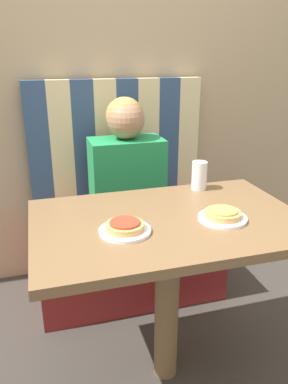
{
  "coord_description": "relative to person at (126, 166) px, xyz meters",
  "views": [
    {
      "loc": [
        -0.45,
        -1.21,
        1.34
      ],
      "look_at": [
        0.0,
        0.34,
        0.74
      ],
      "focal_mm": 35.0,
      "sensor_mm": 36.0,
      "label": 1
    }
  ],
  "objects": [
    {
      "name": "ground_plane",
      "position": [
        0.0,
        -0.68,
        -0.76
      ],
      "size": [
        12.0,
        12.0,
        0.0
      ],
      "primitive_type": "plane",
      "color": "#38332D"
    },
    {
      "name": "wall_back",
      "position": [
        0.0,
        0.33,
        0.54
      ],
      "size": [
        7.0,
        0.05,
        2.6
      ],
      "color": "tan",
      "rests_on": "ground_plane"
    },
    {
      "name": "booth_seat",
      "position": [
        0.0,
        -0.0,
        -0.55
      ],
      "size": [
        1.02,
        0.56,
        0.43
      ],
      "color": "maroon",
      "rests_on": "ground_plane"
    },
    {
      "name": "booth_backrest",
      "position": [
        0.0,
        0.24,
        0.05
      ],
      "size": [
        1.02,
        0.06,
        0.77
      ],
      "color": "navy",
      "rests_on": "booth_seat"
    },
    {
      "name": "dining_table",
      "position": [
        0.0,
        -0.68,
        -0.11
      ],
      "size": [
        1.02,
        0.67,
        0.75
      ],
      "color": "brown",
      "rests_on": "ground_plane"
    },
    {
      "name": "person",
      "position": [
        0.0,
        0.0,
        0.0
      ],
      "size": [
        0.39,
        0.24,
        0.7
      ],
      "color": "#1E8447",
      "rests_on": "booth_seat"
    },
    {
      "name": "plate_left",
      "position": [
        -0.19,
        -0.75,
        -0.0
      ],
      "size": [
        0.18,
        0.18,
        0.01
      ],
      "color": "white",
      "rests_on": "dining_table"
    },
    {
      "name": "plate_right",
      "position": [
        0.19,
        -0.75,
        -0.0
      ],
      "size": [
        0.18,
        0.18,
        0.01
      ],
      "color": "white",
      "rests_on": "dining_table"
    },
    {
      "name": "pizza_left",
      "position": [
        -0.19,
        -0.75,
        0.01
      ],
      "size": [
        0.14,
        0.14,
        0.03
      ],
      "color": "tan",
      "rests_on": "plate_left"
    },
    {
      "name": "pizza_right",
      "position": [
        0.19,
        -0.75,
        0.01
      ],
      "size": [
        0.14,
        0.14,
        0.03
      ],
      "color": "tan",
      "rests_on": "plate_right"
    },
    {
      "name": "drinking_cup",
      "position": [
        0.24,
        -0.41,
        0.05
      ],
      "size": [
        0.07,
        0.07,
        0.13
      ],
      "color": "silver",
      "rests_on": "dining_table"
    }
  ]
}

